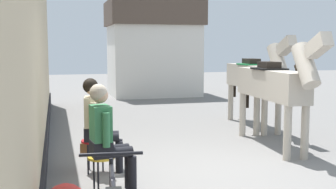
{
  "coord_description": "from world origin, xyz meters",
  "views": [
    {
      "loc": [
        -2.2,
        -5.6,
        1.85
      ],
      "look_at": [
        -0.4,
        1.2,
        1.05
      ],
      "focal_mm": 45.62,
      "sensor_mm": 36.0,
      "label": 1
    }
  ],
  "objects_px": {
    "saddled_horse_near": "(274,85)",
    "satchel_bag": "(89,149)",
    "seated_visitor_far": "(97,120)",
    "saddled_horse_far": "(255,77)",
    "seated_visitor_near": "(106,133)"
  },
  "relations": [
    {
      "from": "saddled_horse_near",
      "to": "saddled_horse_far",
      "type": "xyz_separation_m",
      "value": [
        0.54,
        1.86,
        0.0
      ]
    },
    {
      "from": "seated_visitor_near",
      "to": "saddled_horse_far",
      "type": "xyz_separation_m",
      "value": [
        3.76,
        3.51,
        0.38
      ]
    },
    {
      "from": "saddled_horse_far",
      "to": "satchel_bag",
      "type": "bearing_deg",
      "value": -158.15
    },
    {
      "from": "saddled_horse_near",
      "to": "satchel_bag",
      "type": "distance_m",
      "value": 3.47
    },
    {
      "from": "seated_visitor_far",
      "to": "saddled_horse_near",
      "type": "relative_size",
      "value": 0.46
    },
    {
      "from": "seated_visitor_far",
      "to": "saddled_horse_far",
      "type": "distance_m",
      "value": 4.58
    },
    {
      "from": "seated_visitor_far",
      "to": "saddled_horse_far",
      "type": "bearing_deg",
      "value": 34.04
    },
    {
      "from": "seated_visitor_near",
      "to": "saddled_horse_far",
      "type": "height_order",
      "value": "saddled_horse_far"
    },
    {
      "from": "satchel_bag",
      "to": "seated_visitor_far",
      "type": "bearing_deg",
      "value": -55.1
    },
    {
      "from": "seated_visitor_far",
      "to": "saddled_horse_near",
      "type": "distance_m",
      "value": 3.33
    },
    {
      "from": "saddled_horse_far",
      "to": "satchel_bag",
      "type": "xyz_separation_m",
      "value": [
        -3.83,
        -1.54,
        -1.06
      ]
    },
    {
      "from": "seated_visitor_far",
      "to": "seated_visitor_near",
      "type": "bearing_deg",
      "value": -88.75
    },
    {
      "from": "saddled_horse_near",
      "to": "satchel_bag",
      "type": "relative_size",
      "value": 10.71
    },
    {
      "from": "saddled_horse_far",
      "to": "seated_visitor_near",
      "type": "bearing_deg",
      "value": -137.03
    },
    {
      "from": "seated_visitor_far",
      "to": "saddled_horse_near",
      "type": "bearing_deg",
      "value": 12.13
    }
  ]
}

